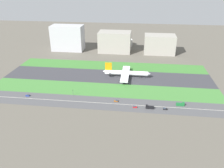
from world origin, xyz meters
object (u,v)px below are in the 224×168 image
Objects in this scene: truck_1 at (149,107)px; office_tower at (159,44)px; terminal_building at (68,38)px; airliner at (126,73)px; car_1 at (28,95)px; car_3 at (165,109)px; car_2 at (116,101)px; car_0 at (135,107)px; truck_0 at (180,104)px; fuel_tank_west at (126,42)px; hangar_building at (115,42)px; traffic_light at (73,92)px.

truck_1 is 0.16× the size of office_tower.
terminal_building is 166.31m from office_tower.
car_1 is at bearing -147.56° from airliner.
car_1 is at bearing -87.65° from terminal_building.
office_tower is at bearing 65.59° from airliner.
terminal_building is (-160.37, 192.00, 21.69)m from car_3.
airliner is 162.37m from terminal_building.
terminal_building is at bearing 120.89° from car_2.
airliner is 14.77× the size of car_0.
truck_0 is at bearing -0.00° from car_1.
car_2 is 227.09m from fuel_tank_west.
car_0 is 232.56m from terminal_building.
truck_0 is at bearing -63.57° from hangar_building.
terminal_building reaches higher than truck_0.
office_tower reaches higher than car_2.
car_1 is at bearing -4.17° from truck_1.
truck_0 is 1.91× the size of car_2.
hangar_building reaches higher than car_3.
traffic_light is (-70.94, 17.99, 3.37)m from car_0.
fuel_tank_west is at bearing 107.68° from truck_0.
traffic_light is 176.83m from hangar_building.
airliner is 92.65m from truck_0.
fuel_tank_west is (46.37, 219.01, 1.78)m from traffic_light.
airliner is at bearing -59.51° from car_3.
hangar_building is 2.37× the size of fuel_tank_west.
airliner reaches higher than car_3.
fuel_tank_west reaches higher than car_1.
car_0 and car_2 have the same top height.
airliner reaches higher than truck_0.
truck_0 is at bearing -47.29° from airliner.
truck_1 is at bearing -15.64° from car_2.
truck_0 and truck_1 have the same top height.
car_0 is 0.52× the size of truck_0.
traffic_light reaches higher than car_2.
truck_0 reaches higher than car_1.
traffic_light reaches higher than truck_0.
traffic_light is at bearing -99.22° from hangar_building.
airliner is at bearing -68.86° from truck_1.
car_1 is 183.44m from terminal_building.
airliner is at bearing -114.41° from office_tower.
office_tower is (21.59, 192.00, 14.70)m from truck_1.
car_2 is 0.08× the size of terminal_building.
car_3 is 15.78m from truck_1.
hangar_building is (-90.47, 182.00, 16.50)m from truck_0.
truck_0 reaches higher than car_3.
hangar_building is (-42.68, 192.00, 17.24)m from car_0.
hangar_building is (-73.63, 192.00, 17.24)m from car_3.
car_3 is at bearing -76.82° from fuel_tank_west.
car_3 is 0.52× the size of truck_1.
fuel_tank_west is (97.39, 227.00, 5.15)m from car_1.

